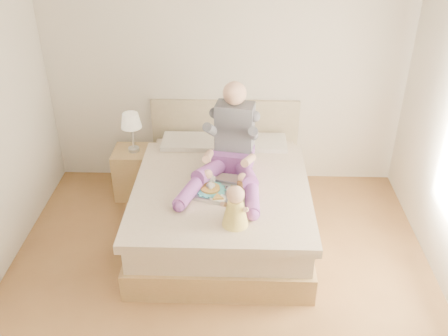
{
  "coord_description": "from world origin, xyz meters",
  "views": [
    {
      "loc": [
        0.15,
        -3.15,
        3.23
      ],
      "look_at": [
        0.03,
        0.89,
        0.82
      ],
      "focal_mm": 40.0,
      "sensor_mm": 36.0,
      "label": 1
    }
  ],
  "objects_px": {
    "adult": "(231,149)",
    "tray": "(220,191)",
    "bed": "(222,200)",
    "baby": "(236,209)",
    "nightstand": "(136,172)"
  },
  "relations": [
    {
      "from": "adult",
      "to": "tray",
      "type": "xyz_separation_m",
      "value": [
        -0.1,
        -0.37,
        -0.24
      ]
    },
    {
      "from": "bed",
      "to": "baby",
      "type": "distance_m",
      "value": 0.91
    },
    {
      "from": "tray",
      "to": "nightstand",
      "type": "bearing_deg",
      "value": 154.79
    },
    {
      "from": "adult",
      "to": "baby",
      "type": "relative_size",
      "value": 3.08
    },
    {
      "from": "bed",
      "to": "baby",
      "type": "xyz_separation_m",
      "value": [
        0.14,
        -0.78,
        0.45
      ]
    },
    {
      "from": "nightstand",
      "to": "adult",
      "type": "distance_m",
      "value": 1.34
    },
    {
      "from": "adult",
      "to": "tray",
      "type": "height_order",
      "value": "adult"
    },
    {
      "from": "bed",
      "to": "nightstand",
      "type": "distance_m",
      "value": 1.15
    },
    {
      "from": "tray",
      "to": "bed",
      "type": "bearing_deg",
      "value": 104.94
    },
    {
      "from": "nightstand",
      "to": "tray",
      "type": "relative_size",
      "value": 1.02
    },
    {
      "from": "nightstand",
      "to": "baby",
      "type": "bearing_deg",
      "value": -50.22
    },
    {
      "from": "adult",
      "to": "baby",
      "type": "distance_m",
      "value": 0.85
    },
    {
      "from": "adult",
      "to": "baby",
      "type": "height_order",
      "value": "adult"
    },
    {
      "from": "adult",
      "to": "tray",
      "type": "bearing_deg",
      "value": -94.85
    },
    {
      "from": "nightstand",
      "to": "tray",
      "type": "bearing_deg",
      "value": -42.29
    }
  ]
}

